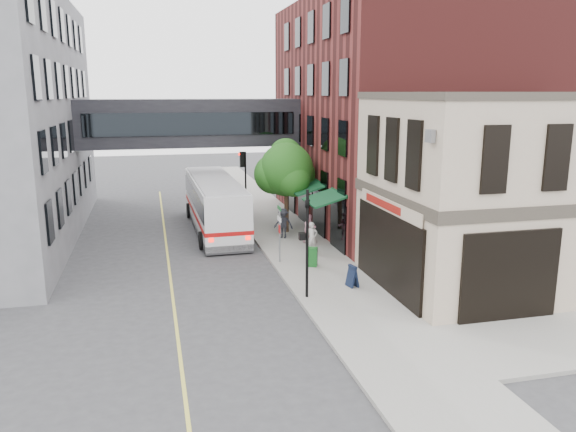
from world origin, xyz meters
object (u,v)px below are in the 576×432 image
newspaper_box (312,257)px  pedestrian_c (283,223)px  pedestrian_b (310,229)px  sandwich_board (352,276)px  pedestrian_a (312,238)px  bus (215,202)px

newspaper_box → pedestrian_c: bearing=114.8°
pedestrian_b → sandwich_board: size_ratio=1.67×
newspaper_box → pedestrian_a: bearing=97.9°
bus → newspaper_box: bearing=-67.9°
newspaper_box → pedestrian_b: bearing=99.4°
bus → pedestrian_b: bearing=-45.3°
pedestrian_a → pedestrian_c: pedestrian_c is taller
pedestrian_b → newspaper_box: pedestrian_b is taller
pedestrian_b → pedestrian_c: bearing=122.6°
pedestrian_a → sandwich_board: bearing=-94.5°
pedestrian_a → pedestrian_b: pedestrian_a is taller
pedestrian_c → sandwich_board: 8.91m
pedestrian_b → pedestrian_c: 1.80m
pedestrian_b → sandwich_board: (-0.21, -7.51, -0.32)m
bus → pedestrian_b: size_ratio=7.34×
bus → sandwich_board: (4.54, -12.32, -1.15)m
pedestrian_a → newspaper_box: (-0.59, -2.12, -0.38)m
pedestrian_b → pedestrian_c: pedestrian_c is taller
pedestrian_c → sandwich_board: (0.99, -8.85, -0.39)m
bus → pedestrian_a: size_ratio=7.05×
pedestrian_c → sandwich_board: pedestrian_c is taller
newspaper_box → sandwich_board: size_ratio=0.96×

